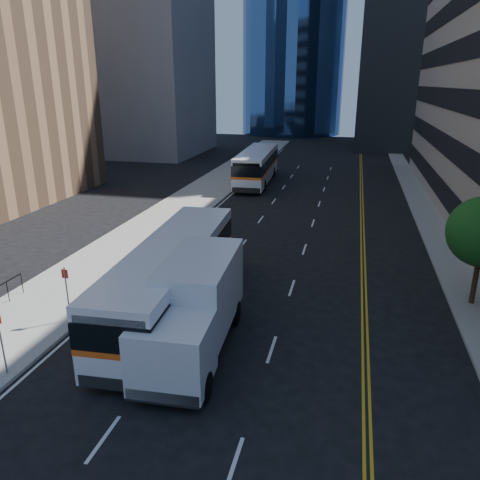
% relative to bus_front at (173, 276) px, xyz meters
% --- Properties ---
extents(ground, '(160.00, 160.00, 0.00)m').
position_rel_bus_front_xyz_m(ground, '(4.38, -4.10, -1.80)').
color(ground, black).
rests_on(ground, ground).
extents(sidewalk_west, '(5.00, 90.00, 0.15)m').
position_rel_bus_front_xyz_m(sidewalk_west, '(-6.12, 20.90, -1.73)').
color(sidewalk_west, gray).
rests_on(sidewalk_west, ground).
extents(sidewalk_east, '(2.00, 90.00, 0.15)m').
position_rel_bus_front_xyz_m(sidewalk_east, '(13.38, 20.90, -1.73)').
color(sidewalk_east, gray).
rests_on(sidewalk_east, ground).
extents(midrise_west, '(18.00, 18.00, 35.00)m').
position_rel_bus_front_xyz_m(midrise_west, '(-23.62, 47.90, 15.70)').
color(midrise_west, gray).
rests_on(midrise_west, ground).
extents(bus_front, '(3.54, 12.95, 3.30)m').
position_rel_bus_front_xyz_m(bus_front, '(0.00, 0.00, 0.00)').
color(bus_front, white).
rests_on(bus_front, ground).
extents(bus_rear, '(3.48, 13.14, 3.36)m').
position_rel_bus_front_xyz_m(bus_rear, '(-2.22, 29.48, 0.03)').
color(bus_rear, white).
rests_on(bus_rear, ground).
extents(box_truck, '(2.94, 7.52, 3.54)m').
position_rel_bus_front_xyz_m(box_truck, '(1.96, -2.86, 0.06)').
color(box_truck, silver).
rests_on(box_truck, ground).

